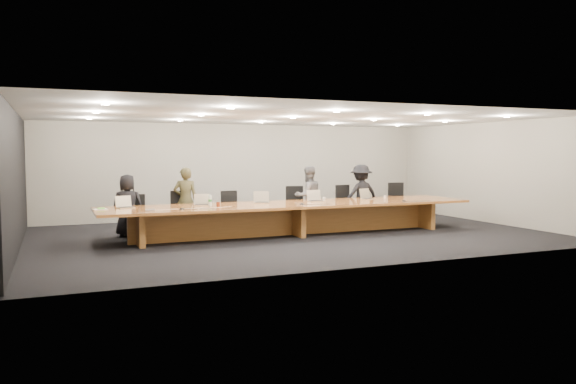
{
  "coord_description": "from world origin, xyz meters",
  "views": [
    {
      "loc": [
        -5.25,
        -12.2,
        1.95
      ],
      "look_at": [
        0.0,
        0.3,
        1.0
      ],
      "focal_mm": 35.0,
      "sensor_mm": 36.0,
      "label": 1
    }
  ],
  "objects_px": {
    "laptop_a": "(125,202)",
    "laptop_d": "(316,196)",
    "chair_right": "(347,204)",
    "person_b": "(186,200)",
    "chair_mid_right": "(296,206)",
    "laptop_b": "(202,199)",
    "water_bottle": "(210,201)",
    "paper_cup_near": "(324,199)",
    "person_d": "(361,194)",
    "laptop_e": "(368,194)",
    "conference_table": "(293,213)",
    "person_c": "(308,196)",
    "chair_far_right": "(399,202)",
    "paper_cup_far": "(385,197)",
    "chair_left": "(181,212)",
    "laptop_c": "(262,197)",
    "amber_mug": "(218,204)",
    "av_box": "(150,210)",
    "chair_far_left": "(136,215)",
    "chair_mid_left": "(232,210)",
    "mic_left": "(182,209)",
    "mic_right": "(404,201)",
    "person_a": "(128,205)",
    "mic_center": "(302,204)"
  },
  "relations": [
    {
      "from": "laptop_a",
      "to": "laptop_d",
      "type": "relative_size",
      "value": 0.95
    },
    {
      "from": "chair_right",
      "to": "person_b",
      "type": "xyz_separation_m",
      "value": [
        -4.48,
        -0.02,
        0.26
      ]
    },
    {
      "from": "chair_mid_right",
      "to": "laptop_b",
      "type": "bearing_deg",
      "value": -147.28
    },
    {
      "from": "water_bottle",
      "to": "paper_cup_near",
      "type": "height_order",
      "value": "water_bottle"
    },
    {
      "from": "person_d",
      "to": "laptop_e",
      "type": "distance_m",
      "value": 0.85
    },
    {
      "from": "conference_table",
      "to": "person_c",
      "type": "distance_m",
      "value": 1.54
    },
    {
      "from": "chair_far_right",
      "to": "laptop_e",
      "type": "xyz_separation_m",
      "value": [
        -1.52,
        -0.84,
        0.33
      ]
    },
    {
      "from": "chair_far_right",
      "to": "paper_cup_far",
      "type": "relative_size",
      "value": 13.67
    },
    {
      "from": "person_d",
      "to": "water_bottle",
      "type": "relative_size",
      "value": 6.92
    },
    {
      "from": "person_c",
      "to": "person_d",
      "type": "bearing_deg",
      "value": 173.86
    },
    {
      "from": "chair_left",
      "to": "chair_mid_right",
      "type": "xyz_separation_m",
      "value": [
        3.01,
        -0.06,
        0.02
      ]
    },
    {
      "from": "laptop_b",
      "to": "laptop_c",
      "type": "bearing_deg",
      "value": 15.23
    },
    {
      "from": "person_b",
      "to": "amber_mug",
      "type": "height_order",
      "value": "person_b"
    },
    {
      "from": "paper_cup_far",
      "to": "av_box",
      "type": "height_order",
      "value": "paper_cup_far"
    },
    {
      "from": "chair_far_left",
      "to": "laptop_b",
      "type": "height_order",
      "value": "laptop_b"
    },
    {
      "from": "chair_mid_left",
      "to": "amber_mug",
      "type": "xyz_separation_m",
      "value": [
        -0.72,
        -1.33,
        0.29
      ]
    },
    {
      "from": "chair_far_left",
      "to": "laptop_d",
      "type": "bearing_deg",
      "value": -2.44
    },
    {
      "from": "chair_left",
      "to": "paper_cup_near",
      "type": "xyz_separation_m",
      "value": [
        3.41,
        -0.93,
        0.27
      ]
    },
    {
      "from": "conference_table",
      "to": "chair_far_right",
      "type": "distance_m",
      "value": 4.0
    },
    {
      "from": "chair_mid_right",
      "to": "mic_left",
      "type": "distance_m",
      "value": 3.72
    },
    {
      "from": "person_d",
      "to": "person_c",
      "type": "bearing_deg",
      "value": -3.07
    },
    {
      "from": "conference_table",
      "to": "laptop_b",
      "type": "distance_m",
      "value": 2.19
    },
    {
      "from": "person_c",
      "to": "laptop_b",
      "type": "xyz_separation_m",
      "value": [
        -3.08,
        -0.84,
        0.08
      ]
    },
    {
      "from": "laptop_c",
      "to": "mic_right",
      "type": "bearing_deg",
      "value": -0.27
    },
    {
      "from": "chair_far_left",
      "to": "laptop_a",
      "type": "height_order",
      "value": "laptop_a"
    },
    {
      "from": "person_a",
      "to": "laptop_b",
      "type": "height_order",
      "value": "person_a"
    },
    {
      "from": "laptop_e",
      "to": "av_box",
      "type": "bearing_deg",
      "value": 170.15
    },
    {
      "from": "person_a",
      "to": "laptop_a",
      "type": "relative_size",
      "value": 4.18
    },
    {
      "from": "chair_left",
      "to": "person_c",
      "type": "height_order",
      "value": "person_c"
    },
    {
      "from": "conference_table",
      "to": "laptop_b",
      "type": "xyz_separation_m",
      "value": [
        -2.13,
        0.34,
        0.36
      ]
    },
    {
      "from": "amber_mug",
      "to": "chair_mid_right",
      "type": "bearing_deg",
      "value": 27.45
    },
    {
      "from": "chair_mid_right",
      "to": "laptop_b",
      "type": "height_order",
      "value": "chair_mid_right"
    },
    {
      "from": "av_box",
      "to": "laptop_b",
      "type": "bearing_deg",
      "value": 42.77
    },
    {
      "from": "chair_left",
      "to": "mic_right",
      "type": "relative_size",
      "value": 7.87
    },
    {
      "from": "chair_far_left",
      "to": "mic_center",
      "type": "xyz_separation_m",
      "value": [
        3.54,
        -1.56,
        0.27
      ]
    },
    {
      "from": "person_c",
      "to": "laptop_e",
      "type": "distance_m",
      "value": 1.58
    },
    {
      "from": "person_b",
      "to": "laptop_b",
      "type": "bearing_deg",
      "value": 113.66
    },
    {
      "from": "chair_left",
      "to": "mic_left",
      "type": "height_order",
      "value": "chair_left"
    },
    {
      "from": "conference_table",
      "to": "chair_mid_left",
      "type": "height_order",
      "value": "chair_mid_left"
    },
    {
      "from": "amber_mug",
      "to": "person_a",
      "type": "bearing_deg",
      "value": 144.33
    },
    {
      "from": "chair_mid_left",
      "to": "mic_left",
      "type": "bearing_deg",
      "value": -136.45
    },
    {
      "from": "person_b",
      "to": "laptop_e",
      "type": "height_order",
      "value": "person_b"
    },
    {
      "from": "laptop_e",
      "to": "mic_right",
      "type": "relative_size",
      "value": 2.7
    },
    {
      "from": "conference_table",
      "to": "chair_left",
      "type": "xyz_separation_m",
      "value": [
        -2.42,
        1.26,
        0.0
      ]
    },
    {
      "from": "person_c",
      "to": "mic_right",
      "type": "bearing_deg",
      "value": 129.67
    },
    {
      "from": "chair_far_right",
      "to": "laptop_c",
      "type": "height_order",
      "value": "chair_far_right"
    },
    {
      "from": "chair_left",
      "to": "person_a",
      "type": "xyz_separation_m",
      "value": [
        -1.24,
        -0.04,
        0.2
      ]
    },
    {
      "from": "amber_mug",
      "to": "paper_cup_far",
      "type": "distance_m",
      "value": 4.68
    },
    {
      "from": "chair_mid_left",
      "to": "chair_far_right",
      "type": "bearing_deg",
      "value": -3.19
    },
    {
      "from": "water_bottle",
      "to": "mic_right",
      "type": "relative_size",
      "value": 1.76
    }
  ]
}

